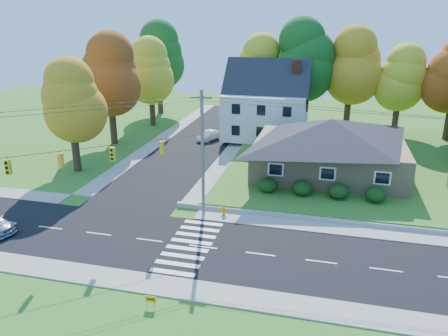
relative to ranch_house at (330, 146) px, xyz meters
name	(u,v)px	position (x,y,z in m)	size (l,w,h in m)	color
ground	(203,247)	(-8.00, -16.00, -3.27)	(120.00, 120.00, 0.00)	#3D7923
road_main	(203,247)	(-8.00, -16.00, -3.26)	(90.00, 8.00, 0.02)	black
road_cross	(201,140)	(-16.00, 10.00, -3.25)	(8.00, 44.00, 0.02)	black
sidewalk_north	(221,216)	(-8.00, -11.00, -3.23)	(90.00, 2.00, 0.08)	#9C9A90
sidewalk_south	(179,288)	(-8.00, -21.00, -3.23)	(90.00, 2.00, 0.08)	#9C9A90
lawn	(376,163)	(5.00, 5.00, -3.02)	(30.00, 30.00, 0.50)	#3D7923
ranch_house	(330,146)	(0.00, 0.00, 0.00)	(14.60, 10.60, 5.40)	tan
colonial_house	(267,105)	(-7.96, 12.00, 1.32)	(10.40, 8.40, 9.60)	silver
hedge_row	(320,190)	(-0.50, -6.20, -2.13)	(10.70, 1.70, 1.27)	#163A10
traffic_infrastructure	(206,171)	(-8.15, -14.65, 1.88)	(38.10, 10.66, 10.00)	#666059
tree_lot_0	(259,68)	(-10.00, 18.00, 5.04)	(6.72, 6.72, 12.51)	#3F2A19
tree_lot_1	(304,60)	(-4.00, 17.00, 6.35)	(7.84, 7.84, 14.60)	#3F2A19
tree_lot_2	(352,66)	(2.00, 18.00, 5.70)	(7.28, 7.28, 13.56)	#3F2A19
tree_lot_3	(401,79)	(8.00, 17.00, 4.39)	(6.16, 6.16, 11.47)	#3F2A19
tree_west_0	(70,102)	(-25.00, -4.00, 3.89)	(6.16, 6.16, 11.47)	#3F2A19
tree_west_1	(109,75)	(-26.00, 6.00, 5.20)	(7.28, 7.28, 13.56)	#3F2A19
tree_west_2	(150,71)	(-25.00, 16.00, 4.54)	(6.72, 6.72, 12.51)	#3F2A19
tree_west_3	(158,56)	(-27.00, 24.00, 5.85)	(7.84, 7.84, 14.60)	#3F2A19
white_car	(209,136)	(-14.89, 10.20, -2.63)	(1.30, 3.72, 1.23)	silver
fire_hydrant	(224,210)	(-7.86, -10.66, -2.82)	(0.53, 0.41, 0.93)	#D49600
yard_sign	(151,299)	(-8.93, -22.98, -2.75)	(0.58, 0.08, 0.72)	black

